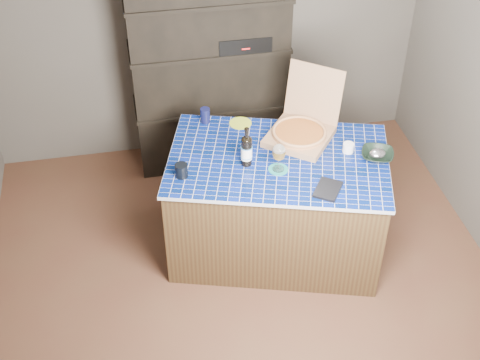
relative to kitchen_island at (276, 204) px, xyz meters
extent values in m
plane|color=#4F3421|center=(-0.28, -0.37, -0.40)|extent=(3.50, 3.50, 0.00)
plane|color=#524D47|center=(-0.28, 1.38, 0.85)|extent=(3.50, 0.00, 3.50)
cube|color=black|center=(-0.28, 1.16, 0.50)|extent=(1.20, 0.40, 1.80)
cube|color=black|center=(-0.03, 1.11, 0.73)|extent=(0.40, 0.32, 0.12)
cube|color=#46331B|center=(0.00, 0.00, -0.01)|extent=(1.61, 1.25, 0.77)
cube|color=#041647|center=(0.00, 0.00, 0.38)|extent=(1.65, 1.29, 0.03)
cube|color=#A67D55|center=(0.19, 0.18, 0.42)|extent=(0.56, 0.56, 0.04)
cube|color=#A67D55|center=(0.33, 0.38, 0.64)|extent=(0.37, 0.32, 0.39)
cylinder|color=#B57A4B|center=(0.19, 0.18, 0.45)|extent=(0.37, 0.37, 0.01)
cylinder|color=maroon|center=(0.19, 0.18, 0.46)|extent=(0.32, 0.32, 0.01)
torus|color=#B57A4B|center=(0.19, 0.18, 0.46)|extent=(0.37, 0.37, 0.02)
cylinder|color=black|center=(-0.22, -0.02, 0.50)|extent=(0.07, 0.07, 0.20)
ellipsoid|color=black|center=(-0.22, -0.02, 0.60)|extent=(0.07, 0.07, 0.04)
cylinder|color=black|center=(-0.22, -0.02, 0.64)|extent=(0.03, 0.03, 0.08)
cylinder|color=white|center=(-0.22, -0.02, 0.49)|extent=(0.07, 0.07, 0.09)
cylinder|color=#3C85CF|center=(-0.22, -0.02, 0.46)|extent=(0.08, 0.08, 0.01)
cylinder|color=#3C85CF|center=(-0.22, -0.02, 0.53)|extent=(0.08, 0.08, 0.01)
cylinder|color=#167771|center=(-0.03, -0.12, 0.40)|extent=(0.13, 0.13, 0.01)
cylinder|color=white|center=(-0.03, -0.12, 0.41)|extent=(0.08, 0.08, 0.01)
cylinder|color=white|center=(-0.03, -0.12, 0.45)|extent=(0.01, 0.01, 0.08)
ellipsoid|color=white|center=(-0.03, -0.12, 0.54)|extent=(0.09, 0.09, 0.12)
cylinder|color=#B9871D|center=(-0.03, -0.12, 0.53)|extent=(0.07, 0.07, 0.05)
cylinder|color=white|center=(-0.03, -0.12, 0.56)|extent=(0.07, 0.07, 0.02)
cylinder|color=black|center=(-0.65, -0.06, 0.44)|extent=(0.08, 0.08, 0.09)
cube|color=black|center=(0.23, -0.38, 0.41)|extent=(0.23, 0.25, 0.02)
imported|color=black|center=(0.64, -0.12, 0.42)|extent=(0.28, 0.28, 0.05)
ellipsoid|color=#B6B4C0|center=(0.64, -0.12, 0.44)|extent=(0.11, 0.09, 0.05)
cylinder|color=white|center=(0.48, -0.01, 0.43)|extent=(0.07, 0.07, 0.06)
cylinder|color=#0E1033|center=(-0.41, 0.52, 0.45)|extent=(0.07, 0.07, 0.11)
cylinder|color=#AABF29|center=(-0.17, 0.45, 0.40)|extent=(0.16, 0.16, 0.01)
camera|label=1|loc=(-0.91, -3.39, 3.09)|focal=50.00mm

